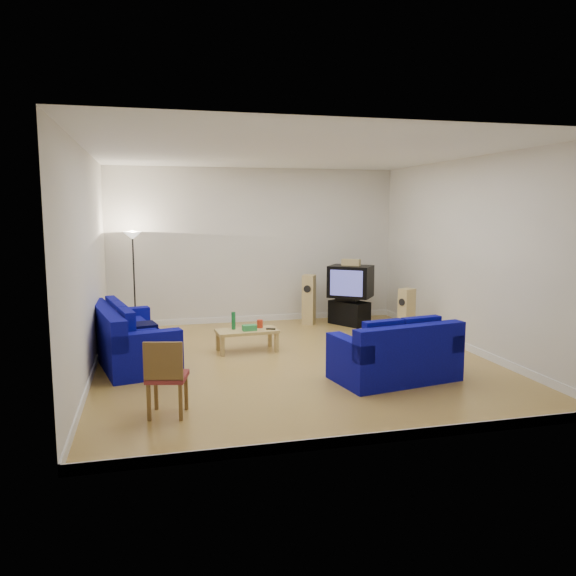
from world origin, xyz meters
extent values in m
cube|color=olive|center=(0.00, 0.00, 0.00)|extent=(6.00, 6.50, 0.01)
cube|color=white|center=(0.00, 0.00, 3.20)|extent=(6.00, 6.50, 0.01)
cube|color=silver|center=(0.00, 3.25, 1.60)|extent=(6.00, 0.01, 3.20)
cube|color=silver|center=(0.00, -3.25, 1.60)|extent=(6.00, 0.01, 3.20)
cube|color=silver|center=(-3.00, 0.00, 1.60)|extent=(0.01, 6.50, 3.20)
cube|color=silver|center=(3.00, 0.00, 1.60)|extent=(0.01, 6.50, 3.20)
cube|color=white|center=(0.00, 3.24, 0.06)|extent=(6.00, 0.02, 0.12)
cube|color=white|center=(0.00, -3.24, 0.06)|extent=(6.00, 0.02, 0.12)
cube|color=white|center=(-2.99, 0.00, 0.06)|extent=(0.02, 6.50, 0.12)
cube|color=white|center=(2.99, 0.00, 0.06)|extent=(0.02, 6.50, 0.12)
cube|color=#050556|center=(-2.45, 0.54, 0.22)|extent=(1.45, 2.42, 0.43)
cube|color=#050556|center=(-2.82, 0.46, 0.65)|extent=(0.71, 2.26, 0.44)
cube|color=#050556|center=(-2.67, 1.53, 0.56)|extent=(1.00, 0.43, 0.25)
cube|color=#050556|center=(-2.23, -0.46, 0.56)|extent=(1.00, 0.43, 0.25)
cube|color=black|center=(-2.30, 0.57, 0.54)|extent=(0.49, 0.49, 0.12)
cube|color=#050556|center=(1.12, -1.26, 0.21)|extent=(1.80, 1.21, 0.41)
cube|color=#050556|center=(1.18, -1.61, 0.62)|extent=(1.68, 0.50, 0.42)
cube|color=#050556|center=(0.40, -1.39, 0.53)|extent=(0.37, 0.95, 0.24)
cube|color=#050556|center=(1.83, -1.13, 0.53)|extent=(0.37, 0.95, 0.24)
cube|color=black|center=(1.09, -1.12, 0.51)|extent=(0.45, 0.45, 0.12)
cube|color=tan|center=(-0.61, 0.77, 0.34)|extent=(1.04, 0.57, 0.05)
cube|color=tan|center=(-1.05, 0.54, 0.16)|extent=(0.06, 0.06, 0.32)
cube|color=tan|center=(-1.08, 0.94, 0.16)|extent=(0.06, 0.06, 0.32)
cube|color=tan|center=(-0.15, 0.60, 0.16)|extent=(0.06, 0.06, 0.32)
cube|color=tan|center=(-0.17, 1.01, 0.16)|extent=(0.06, 0.06, 0.32)
cylinder|color=#197233|center=(-0.82, 0.86, 0.51)|extent=(0.09, 0.09, 0.29)
cube|color=green|center=(-0.58, 0.70, 0.41)|extent=(0.24, 0.14, 0.09)
cylinder|color=red|center=(-0.37, 0.87, 0.44)|extent=(0.12, 0.12, 0.14)
cube|color=black|center=(-0.22, 0.69, 0.38)|extent=(0.17, 0.10, 0.02)
cube|color=black|center=(1.81, 2.45, 0.24)|extent=(0.78, 0.91, 0.48)
cube|color=black|center=(1.79, 2.50, 0.53)|extent=(0.56, 0.54, 0.10)
cube|color=black|center=(1.81, 2.39, 0.90)|extent=(1.03, 0.98, 0.64)
cube|color=#3C3D85|center=(1.62, 2.14, 0.90)|extent=(0.55, 0.41, 0.51)
cube|color=tan|center=(1.82, 2.42, 1.29)|extent=(0.38, 0.34, 0.13)
cube|color=tan|center=(1.01, 2.70, 0.51)|extent=(0.35, 0.38, 1.02)
cylinder|color=black|center=(0.94, 2.56, 0.75)|extent=(0.14, 0.09, 0.15)
cube|color=tan|center=(2.45, 1.13, 0.45)|extent=(0.33, 0.30, 0.90)
cylinder|color=black|center=(2.32, 1.08, 0.67)|extent=(0.07, 0.13, 0.13)
cylinder|color=black|center=(-2.45, 2.70, 0.02)|extent=(0.25, 0.25, 0.03)
cylinder|color=black|center=(-2.45, 2.70, 0.93)|extent=(0.03, 0.03, 1.82)
cone|color=white|center=(-2.45, 2.70, 1.87)|extent=(0.33, 0.33, 0.15)
cube|color=brown|center=(-2.21, -2.04, 0.22)|extent=(0.05, 0.05, 0.44)
cube|color=brown|center=(-2.13, -1.70, 0.22)|extent=(0.05, 0.05, 0.44)
cube|color=brown|center=(-1.87, -2.13, 0.22)|extent=(0.05, 0.05, 0.44)
cube|color=brown|center=(-1.78, -1.78, 0.22)|extent=(0.05, 0.05, 0.44)
cube|color=maroon|center=(-2.00, -1.91, 0.46)|extent=(0.52, 0.52, 0.06)
cube|color=brown|center=(-2.04, -2.10, 0.69)|extent=(0.43, 0.14, 0.44)
camera|label=1|loc=(-2.15, -8.28, 2.36)|focal=35.00mm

